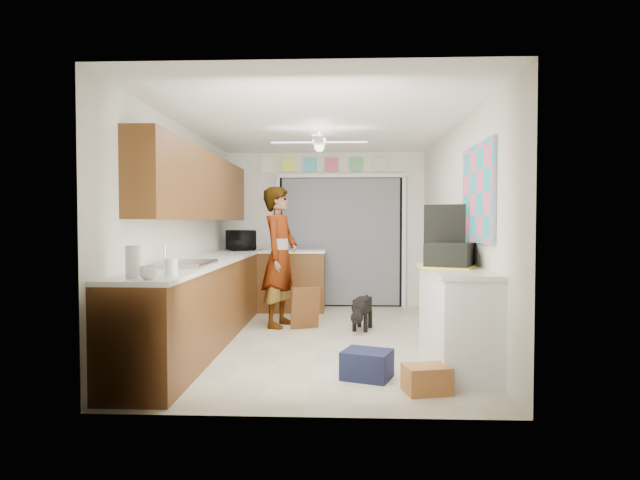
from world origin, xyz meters
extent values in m
plane|color=#B8AD94|center=(0.00, 0.00, 0.00)|extent=(5.00, 5.00, 0.00)
plane|color=white|center=(0.00, 0.00, 2.50)|extent=(5.00, 5.00, 0.00)
plane|color=silver|center=(0.00, 2.50, 1.25)|extent=(3.20, 0.00, 3.20)
plane|color=silver|center=(0.00, -2.50, 1.25)|extent=(3.20, 0.00, 3.20)
plane|color=silver|center=(-1.60, 0.00, 1.25)|extent=(0.00, 5.00, 5.00)
plane|color=silver|center=(1.60, 0.00, 1.25)|extent=(0.00, 5.00, 5.00)
cube|color=#5D3616|center=(-1.30, 0.00, 0.45)|extent=(0.60, 4.80, 0.90)
cube|color=white|center=(-1.29, 0.00, 0.92)|extent=(0.62, 4.80, 0.04)
cube|color=#5D3616|center=(-1.44, 0.20, 1.80)|extent=(0.32, 4.00, 0.80)
cube|color=silver|center=(-1.29, -1.00, 0.95)|extent=(0.50, 0.76, 0.06)
cylinder|color=silver|center=(-1.48, -1.00, 1.05)|extent=(0.03, 0.03, 0.22)
cube|color=#5D3616|center=(-0.50, 2.00, 0.45)|extent=(1.00, 0.60, 0.90)
cube|color=white|center=(-0.50, 2.00, 0.92)|extent=(1.04, 0.64, 0.04)
cube|color=black|center=(0.25, 2.47, 1.05)|extent=(2.00, 0.06, 2.10)
cube|color=gray|center=(0.25, 2.43, 1.05)|extent=(1.90, 0.03, 2.05)
cube|color=white|center=(-0.77, 2.44, 1.05)|extent=(0.06, 0.04, 2.10)
cube|color=white|center=(1.27, 2.44, 1.05)|extent=(0.06, 0.04, 2.10)
cube|color=white|center=(0.25, 2.44, 2.12)|extent=(2.10, 0.04, 0.06)
cube|color=#E9F752|center=(-0.60, 2.47, 2.30)|extent=(0.22, 0.02, 0.22)
cube|color=#51BDD9|center=(-0.25, 2.47, 2.30)|extent=(0.22, 0.02, 0.22)
cube|color=#DF5379|center=(0.10, 2.47, 2.30)|extent=(0.22, 0.02, 0.22)
cube|color=#67B572|center=(0.50, 2.47, 2.30)|extent=(0.22, 0.02, 0.22)
cube|color=silver|center=(0.90, 2.47, 2.30)|extent=(0.22, 0.02, 0.22)
cube|color=silver|center=(-0.95, 2.47, 2.30)|extent=(0.22, 0.02, 0.26)
cube|color=white|center=(1.35, -1.20, 0.45)|extent=(0.50, 1.40, 0.90)
cube|color=white|center=(1.34, -1.20, 0.92)|extent=(0.54, 1.44, 0.04)
cube|color=#FB5C80|center=(1.58, -1.00, 1.65)|extent=(0.03, 1.15, 0.95)
cube|color=white|center=(0.00, 0.20, 2.32)|extent=(1.14, 1.14, 0.24)
imported|color=black|center=(-1.27, 1.90, 1.09)|extent=(0.56, 0.65, 0.31)
imported|color=white|center=(-1.19, -2.25, 0.99)|extent=(0.16, 0.16, 0.11)
cylinder|color=silver|center=(-1.10, -1.98, 1.01)|extent=(0.12, 0.12, 0.14)
cylinder|color=white|center=(-1.34, -2.15, 1.07)|extent=(0.13, 0.13, 0.25)
cube|color=black|center=(1.32, -1.00, 1.05)|extent=(0.57, 0.64, 0.23)
cube|color=yellow|center=(1.32, -1.00, 0.94)|extent=(0.62, 0.70, 0.02)
cube|color=black|center=(1.32, -0.71, 1.30)|extent=(0.40, 0.18, 0.50)
cube|color=#A96535|center=(0.96, -1.92, 0.11)|extent=(0.40, 0.34, 0.22)
cube|color=black|center=(0.50, -1.55, 0.12)|extent=(0.50, 0.45, 0.25)
cube|color=#5D3616|center=(-0.19, 0.56, 0.28)|extent=(0.39, 0.26, 0.54)
imported|color=white|center=(-0.54, 0.75, 0.92)|extent=(0.60, 0.76, 1.83)
cube|color=black|center=(0.53, 0.58, 0.23)|extent=(0.38, 0.62, 0.45)
camera|label=1|loc=(0.28, -6.21, 1.38)|focal=30.00mm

